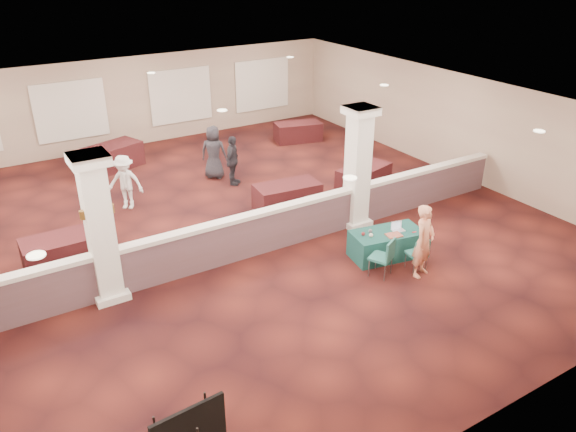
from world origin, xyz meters
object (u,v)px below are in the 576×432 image
conf_chair_side (385,255)px  far_table_front_center (287,196)px  near_table (386,244)px  far_table_front_left (66,251)px  attendee_c (233,161)px  attendee_d (214,152)px  woman (424,241)px  far_table_front_right (364,178)px  far_table_back_center (111,157)px  conf_chair_main (419,252)px  far_table_back_right (298,132)px  attendee_b (125,182)px

conf_chair_side → far_table_front_center: bearing=62.8°
near_table → far_table_front_left: bearing=162.1°
attendee_c → attendee_d: bearing=61.2°
far_table_front_center → woman: bearing=-81.0°
far_table_front_right → far_table_back_center: far_table_back_center is taller
conf_chair_side → attendee_c: 6.60m
conf_chair_side → far_table_back_center: 10.41m
far_table_front_right → attendee_d: size_ratio=1.03×
conf_chair_main → attendee_d: (-1.53, 7.62, 0.36)m
near_table → far_table_back_right: size_ratio=0.98×
near_table → conf_chair_side: conf_chair_side is taller
conf_chair_side → far_table_front_right: 5.02m
far_table_back_center → far_table_front_center: bearing=-59.5°
conf_chair_side → far_table_back_right: size_ratio=0.54×
far_table_back_right → far_table_front_center: bearing=-125.4°
attendee_b → attendee_c: bearing=37.4°
attendee_b → conf_chair_side: bearing=-22.5°
near_table → conf_chair_main: 0.93m
far_table_front_center → attendee_b: size_ratio=1.16×
near_table → attendee_b: size_ratio=1.08×
conf_chair_side → attendee_d: bearing=68.8°
conf_chair_main → attendee_b: attendee_b is taller
conf_chair_main → far_table_front_right: (1.94, 4.42, -0.13)m
attendee_b → attendee_c: attendee_b is taller
far_table_front_right → far_table_back_right: bearing=81.0°
conf_chair_main → far_table_front_center: conf_chair_main is taller
conf_chair_main → far_table_back_center: size_ratio=0.41×
conf_chair_main → far_table_back_right: size_ratio=0.47×
conf_chair_main → far_table_back_right: conf_chair_main is taller
near_table → woman: (0.12, -1.05, 0.53)m
woman → near_table: bearing=76.3°
woman → attendee_c: (-1.23, 6.96, -0.08)m
woman → far_table_back_center: (-4.07, 10.25, -0.45)m
far_table_front_right → attendee_c: 4.03m
far_table_front_center → attendee_c: attendee_c is taller
woman → attendee_b: bearing=102.7°
near_table → attendee_b: attendee_b is taller
woman → far_table_back_right: size_ratio=1.00×
far_table_back_center → conf_chair_main: bearing=-67.8°
near_table → far_table_back_right: bearing=81.4°
woman → far_table_back_right: 9.92m
far_table_front_center → attendee_c: (-0.50, 2.38, 0.41)m
conf_chair_main → far_table_front_center: 4.49m
conf_chair_side → far_table_front_right: (2.75, 4.19, -0.19)m
far_table_front_left → conf_chair_main: bearing=-33.2°
attendee_d → far_table_back_center: bearing=-3.6°
far_table_front_center → far_table_front_right: bearing=-0.1°
far_table_front_center → attendee_b: 4.53m
far_table_front_center → far_table_back_right: far_table_front_center is taller
far_table_back_center → attendee_c: (2.84, -3.30, 0.37)m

